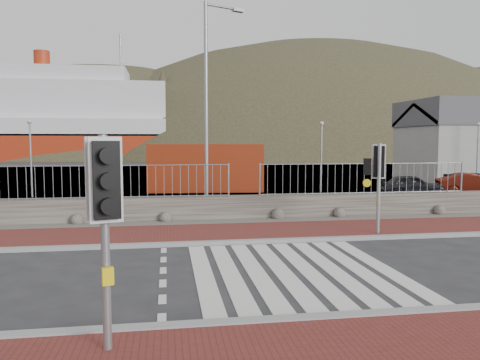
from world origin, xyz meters
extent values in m
plane|color=#28282B|center=(0.00, 0.00, 0.00)|extent=(220.00, 220.00, 0.00)
cube|color=maroon|center=(0.00, 4.50, 0.04)|extent=(40.00, 3.00, 0.08)
cube|color=gray|center=(0.00, -3.00, 0.05)|extent=(40.00, 0.25, 0.12)
cube|color=gray|center=(0.00, 3.00, 0.05)|extent=(40.00, 0.25, 0.12)
cube|color=silver|center=(-2.10, 0.00, 0.01)|extent=(0.42, 5.60, 0.01)
cube|color=silver|center=(-1.50, 0.00, 0.01)|extent=(0.42, 5.60, 0.01)
cube|color=silver|center=(-0.90, 0.00, 0.01)|extent=(0.42, 5.60, 0.01)
cube|color=silver|center=(-0.30, 0.00, 0.01)|extent=(0.42, 5.60, 0.01)
cube|color=silver|center=(0.30, 0.00, 0.01)|extent=(0.42, 5.60, 0.01)
cube|color=silver|center=(0.90, 0.00, 0.01)|extent=(0.42, 5.60, 0.01)
cube|color=silver|center=(1.50, 0.00, 0.01)|extent=(0.42, 5.60, 0.01)
cube|color=silver|center=(2.10, 0.00, 0.01)|extent=(0.42, 5.60, 0.01)
cube|color=#59544C|center=(0.00, 6.50, 0.03)|extent=(40.00, 1.50, 0.06)
cube|color=#464039|center=(0.00, 7.30, 0.45)|extent=(40.00, 0.60, 0.90)
cylinder|color=gray|center=(-4.80, 7.15, 2.10)|extent=(8.40, 0.04, 0.04)
cylinder|color=gray|center=(-0.60, 7.15, 1.50)|extent=(0.07, 0.07, 1.20)
cylinder|color=gray|center=(4.80, 7.15, 2.10)|extent=(8.40, 0.04, 0.04)
cylinder|color=gray|center=(0.60, 7.15, 1.50)|extent=(0.07, 0.07, 1.20)
cylinder|color=gray|center=(9.00, 7.15, 1.50)|extent=(0.07, 0.07, 1.20)
cube|color=#4C4C4F|center=(0.00, 27.90, 0.00)|extent=(120.00, 40.00, 0.50)
cube|color=#3F4C54|center=(0.00, 62.90, 0.00)|extent=(220.00, 50.00, 0.05)
cube|color=maroon|center=(-28.00, 67.90, 2.00)|extent=(50.00, 16.00, 4.00)
cube|color=silver|center=(-28.00, 67.90, 5.00)|extent=(50.00, 16.00, 2.50)
cube|color=silver|center=(-18.00, 67.90, 9.00)|extent=(30.00, 12.00, 6.00)
cube|color=silver|center=(-18.00, 67.90, 13.00)|extent=(18.00, 10.00, 2.50)
cylinder|color=maroon|center=(-22.00, 67.90, 15.50)|extent=(2.40, 2.40, 3.00)
cylinder|color=gray|center=(-10.00, 67.90, 17.00)|extent=(0.30, 0.30, 6.00)
ellipsoid|color=#2D2F1C|center=(-15.00, 87.90, -20.00)|extent=(106.40, 68.40, 76.00)
ellipsoid|color=#2D2F1C|center=(30.00, 87.90, -26.00)|extent=(140.00, 90.00, 100.00)
cylinder|color=gray|center=(-3.74, -3.68, 1.54)|extent=(0.12, 0.12, 3.07)
cube|color=yellow|center=(-3.74, -3.68, 1.15)|extent=(0.17, 0.13, 0.24)
cube|color=black|center=(-3.74, -3.68, 2.47)|extent=(0.50, 0.38, 1.15)
sphere|color=red|center=(-3.74, -3.68, 2.80)|extent=(0.16, 0.16, 0.16)
cylinder|color=gray|center=(3.70, 3.54, 1.46)|extent=(0.11, 0.11, 2.91)
cube|color=yellow|center=(3.70, 3.54, 1.09)|extent=(0.16, 0.12, 0.23)
cube|color=black|center=(3.70, 3.54, 2.34)|extent=(0.47, 0.37, 1.09)
sphere|color=#0CE53F|center=(3.70, 3.54, 2.03)|extent=(0.16, 0.16, 0.16)
cube|color=black|center=(3.35, 3.65, 2.19)|extent=(0.27, 0.23, 0.52)
cylinder|color=gray|center=(-1.35, 8.10, 4.16)|extent=(0.15, 0.15, 8.31)
cylinder|color=gray|center=(-0.68, 8.38, 8.21)|extent=(1.38, 0.65, 0.09)
cube|color=beige|center=(-0.01, 8.67, 8.19)|extent=(0.52, 0.39, 0.12)
cube|color=maroon|center=(-0.57, 17.92, 1.40)|extent=(6.94, 3.34, 2.81)
imported|color=black|center=(10.35, 13.40, 0.58)|extent=(3.60, 2.09, 1.15)
imported|color=#53150B|center=(13.67, 13.05, 0.61)|extent=(3.92, 2.34, 1.22)
camera|label=1|loc=(-2.88, -10.24, 2.99)|focal=35.00mm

